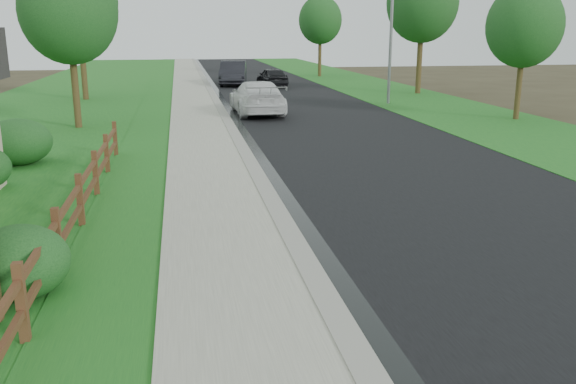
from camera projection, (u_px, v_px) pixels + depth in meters
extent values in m
cube|color=black|center=(275.00, 91.00, 39.70)|extent=(8.00, 90.00, 0.02)
cube|color=#9A968C|center=(211.00, 91.00, 38.98)|extent=(0.40, 90.00, 0.12)
cube|color=black|center=(216.00, 91.00, 39.05)|extent=(0.50, 90.00, 0.00)
cube|color=gray|center=(190.00, 91.00, 38.76)|extent=(2.20, 90.00, 0.10)
cube|color=#1A5D1E|center=(160.00, 92.00, 38.45)|extent=(1.60, 90.00, 0.06)
cube|color=#1A5D1E|center=(74.00, 94.00, 37.58)|extent=(9.00, 90.00, 0.04)
cube|color=#1A5D1E|center=(377.00, 89.00, 40.85)|extent=(6.00, 90.00, 0.04)
cube|color=#50331A|center=(22.00, 304.00, 7.54)|extent=(0.12, 0.12, 1.10)
cube|color=#50331A|center=(58.00, 240.00, 9.82)|extent=(0.12, 0.12, 1.10)
cube|color=#50331A|center=(80.00, 201.00, 12.11)|extent=(0.12, 0.12, 1.10)
cube|color=#50331A|center=(96.00, 174.00, 14.39)|extent=(0.12, 0.12, 1.10)
cube|color=#50331A|center=(107.00, 154.00, 16.68)|extent=(0.12, 0.12, 1.10)
cube|color=#50331A|center=(115.00, 139.00, 18.96)|extent=(0.12, 0.12, 1.10)
cube|color=#50331A|center=(43.00, 275.00, 8.71)|extent=(0.08, 2.35, 0.10)
cube|color=#50331A|center=(40.00, 248.00, 8.60)|extent=(0.08, 2.35, 0.10)
cube|color=#50331A|center=(71.00, 224.00, 10.99)|extent=(0.08, 2.35, 0.10)
cube|color=#50331A|center=(69.00, 202.00, 10.89)|extent=(0.08, 2.35, 0.10)
cube|color=#50331A|center=(89.00, 190.00, 13.28)|extent=(0.08, 2.35, 0.10)
cube|color=#50331A|center=(87.00, 173.00, 13.17)|extent=(0.08, 2.35, 0.10)
cube|color=#50331A|center=(102.00, 167.00, 15.56)|extent=(0.08, 2.35, 0.10)
cube|color=#50331A|center=(101.00, 152.00, 15.46)|extent=(0.08, 2.35, 0.10)
cube|color=#50331A|center=(111.00, 149.00, 17.84)|extent=(0.08, 2.35, 0.10)
cube|color=#50331A|center=(110.00, 136.00, 17.74)|extent=(0.08, 2.35, 0.10)
imported|color=silver|center=(257.00, 97.00, 28.45)|extent=(2.30, 5.36, 1.54)
imported|color=black|center=(272.00, 77.00, 42.16)|extent=(1.93, 4.03, 1.33)
imported|color=black|center=(233.00, 73.00, 43.52)|extent=(2.45, 5.26, 1.67)
cylinder|color=gray|center=(391.00, 27.00, 31.55)|extent=(0.16, 0.16, 7.92)
ellipsoid|color=#17411A|center=(19.00, 262.00, 8.90)|extent=(1.72, 1.72, 1.09)
ellipsoid|color=#17411A|center=(17.00, 142.00, 17.71)|extent=(2.61, 2.61, 1.35)
cylinder|color=#3E2F19|center=(75.00, 78.00, 24.05)|extent=(0.27, 0.27, 3.99)
ellipsoid|color=#17411A|center=(68.00, 10.00, 23.38)|extent=(3.73, 3.73, 4.11)
cylinder|color=#3E2F19|center=(519.00, 80.00, 26.40)|extent=(0.24, 0.24, 3.51)
ellipsoid|color=#17411A|center=(525.00, 26.00, 25.82)|extent=(3.21, 3.21, 3.53)
cylinder|color=#3E2F19|center=(83.00, 58.00, 33.86)|extent=(0.32, 0.32, 4.63)
ellipsoid|color=#17411A|center=(78.00, 2.00, 33.09)|extent=(4.27, 4.27, 4.70)
cylinder|color=#3E2F19|center=(420.00, 55.00, 37.18)|extent=(0.33, 0.33, 4.74)
ellipsoid|color=#17411A|center=(423.00, 3.00, 36.40)|extent=(4.29, 4.29, 4.72)
cylinder|color=#3E2F19|center=(320.00, 52.00, 51.20)|extent=(0.28, 0.28, 4.06)
ellipsoid|color=#17411A|center=(320.00, 20.00, 50.53)|extent=(3.58, 3.58, 3.94)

